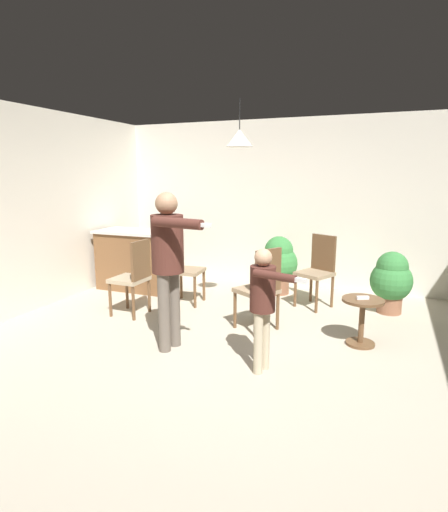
# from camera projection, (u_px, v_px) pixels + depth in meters

# --- Properties ---
(ground) EXTENTS (7.68, 7.68, 0.00)m
(ground) POSITION_uv_depth(u_px,v_px,m) (237.00, 365.00, 4.01)
(ground) COLOR #B2A893
(wall_back) EXTENTS (6.40, 0.10, 2.70)m
(wall_back) POSITION_uv_depth(u_px,v_px,m) (306.00, 204.00, 6.65)
(wall_back) COLOR silver
(wall_back) RESTS_ON ground
(kitchen_counter) EXTENTS (1.26, 0.66, 0.95)m
(kitchen_counter) POSITION_uv_depth(u_px,v_px,m) (137.00, 260.00, 6.62)
(kitchen_counter) COLOR brown
(kitchen_counter) RESTS_ON ground
(side_table_by_couch) EXTENTS (0.44, 0.44, 0.52)m
(side_table_by_couch) POSITION_uv_depth(u_px,v_px,m) (362.00, 316.00, 4.43)
(side_table_by_couch) COLOR brown
(side_table_by_couch) RESTS_ON ground
(person_adult) EXTENTS (0.78, 0.57, 1.65)m
(person_adult) POSITION_uv_depth(u_px,v_px,m) (169.00, 254.00, 4.21)
(person_adult) COLOR #60564C
(person_adult) RESTS_ON ground
(person_child) EXTENTS (0.56, 0.44, 1.17)m
(person_child) POSITION_uv_depth(u_px,v_px,m) (264.00, 297.00, 3.75)
(person_child) COLOR tan
(person_child) RESTS_ON ground
(dining_chair_by_counter) EXTENTS (0.57, 0.57, 1.00)m
(dining_chair_by_counter) POSITION_uv_depth(u_px,v_px,m) (261.00, 286.00, 4.80)
(dining_chair_by_counter) COLOR brown
(dining_chair_by_counter) RESTS_ON ground
(dining_chair_near_wall) EXTENTS (0.43, 0.43, 1.00)m
(dining_chair_near_wall) POSITION_uv_depth(u_px,v_px,m) (134.00, 275.00, 5.35)
(dining_chair_near_wall) COLOR brown
(dining_chair_near_wall) RESTS_ON ground
(dining_chair_centre_back) EXTENTS (0.45, 0.45, 1.00)m
(dining_chair_centre_back) POSITION_uv_depth(u_px,v_px,m) (183.00, 266.00, 5.88)
(dining_chair_centre_back) COLOR brown
(dining_chair_centre_back) RESTS_ON ground
(dining_chair_spare) EXTENTS (0.56, 0.56, 1.00)m
(dining_chair_spare) POSITION_uv_depth(u_px,v_px,m) (318.00, 268.00, 5.72)
(dining_chair_spare) COLOR brown
(dining_chair_spare) RESTS_ON ground
(potted_plant_corner) EXTENTS (0.59, 0.59, 0.90)m
(potted_plant_corner) POSITION_uv_depth(u_px,v_px,m) (279.00, 262.00, 6.35)
(potted_plant_corner) COLOR brown
(potted_plant_corner) RESTS_ON ground
(potted_plant_by_wall) EXTENTS (0.54, 0.54, 0.83)m
(potted_plant_by_wall) POSITION_uv_depth(u_px,v_px,m) (391.00, 279.00, 5.45)
(potted_plant_by_wall) COLOR brown
(potted_plant_by_wall) RESTS_ON ground
(spare_remote_on_table) EXTENTS (0.13, 0.09, 0.04)m
(spare_remote_on_table) POSITION_uv_depth(u_px,v_px,m) (363.00, 298.00, 4.38)
(spare_remote_on_table) COLOR white
(spare_remote_on_table) RESTS_ON side_table_by_couch
(ceiling_light_pendant) EXTENTS (0.32, 0.32, 0.55)m
(ceiling_light_pendant) POSITION_uv_depth(u_px,v_px,m) (240.00, 138.00, 4.90)
(ceiling_light_pendant) COLOR silver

